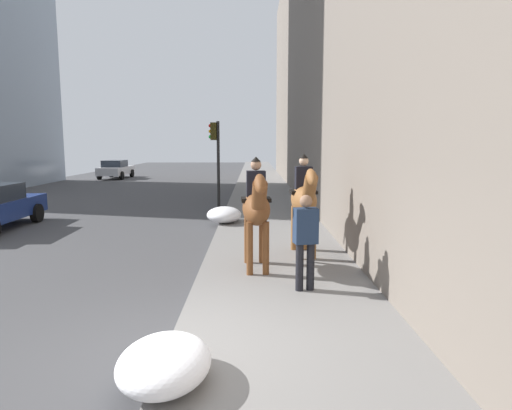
# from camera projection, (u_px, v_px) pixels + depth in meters

# --- Properties ---
(sidewalk_slab) EXTENTS (120.00, 3.35, 0.12)m
(sidewalk_slab) POSITION_uv_depth(u_px,v_px,m) (297.00, 351.00, 5.68)
(sidewalk_slab) COLOR slate
(sidewalk_slab) RESTS_ON ground
(mounted_horse_near) EXTENTS (2.15, 0.66, 2.32)m
(mounted_horse_near) POSITION_uv_depth(u_px,v_px,m) (256.00, 207.00, 9.01)
(mounted_horse_near) COLOR brown
(mounted_horse_near) RESTS_ON sidewalk_slab
(mounted_horse_far) EXTENTS (2.15, 0.63, 2.35)m
(mounted_horse_far) POSITION_uv_depth(u_px,v_px,m) (304.00, 199.00, 10.19)
(mounted_horse_far) COLOR brown
(mounted_horse_far) RESTS_ON sidewalk_slab
(pedestrian_greeting) EXTENTS (0.33, 0.44, 1.70)m
(pedestrian_greeting) POSITION_uv_depth(u_px,v_px,m) (305.00, 236.00, 7.74)
(pedestrian_greeting) COLOR black
(pedestrian_greeting) RESTS_ON sidewalk_slab
(car_mid_lane) EXTENTS (4.46, 1.95, 1.44)m
(car_mid_lane) POSITION_uv_depth(u_px,v_px,m) (116.00, 169.00, 34.88)
(car_mid_lane) COLOR silver
(car_mid_lane) RESTS_ON ground
(traffic_light_near_curb) EXTENTS (0.20, 0.44, 3.60)m
(traffic_light_near_curb) POSITION_uv_depth(u_px,v_px,m) (216.00, 151.00, 17.92)
(traffic_light_near_curb) COLOR black
(traffic_light_near_curb) RESTS_ON ground
(snow_pile_near) EXTENTS (1.31, 1.01, 0.45)m
(snow_pile_near) POSITION_uv_depth(u_px,v_px,m) (164.00, 363.00, 4.79)
(snow_pile_near) COLOR white
(snow_pile_near) RESTS_ON sidewalk_slab
(snow_pile_far) EXTENTS (1.48, 1.14, 0.51)m
(snow_pile_far) POSITION_uv_depth(u_px,v_px,m) (224.00, 215.00, 14.67)
(snow_pile_far) COLOR white
(snow_pile_far) RESTS_ON sidewalk_slab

